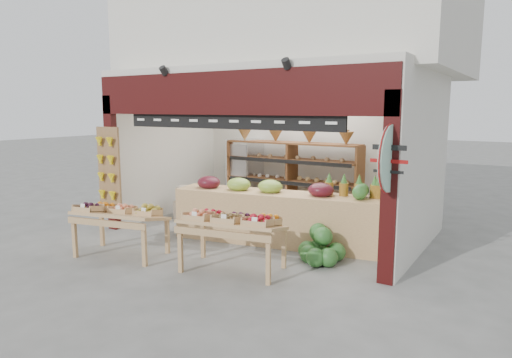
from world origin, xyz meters
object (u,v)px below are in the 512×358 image
(back_shelving, at_px, (292,166))
(display_table_right, at_px, (233,221))
(mid_counter, at_px, (275,215))
(cardboard_stack, at_px, (197,207))
(watermelon_pile, at_px, (319,248))
(refrigerator, at_px, (245,174))
(display_table_left, at_px, (118,213))

(back_shelving, distance_m, display_table_right, 3.61)
(mid_counter, bearing_deg, cardboard_stack, 163.34)
(back_shelving, relative_size, watermelon_pile, 4.20)
(refrigerator, height_order, display_table_left, refrigerator)
(refrigerator, relative_size, display_table_right, 1.04)
(refrigerator, xyz_separation_m, display_table_left, (0.12, -4.00, -0.15))
(back_shelving, xyz_separation_m, cardboard_stack, (-1.70, -1.22, -0.89))
(refrigerator, distance_m, cardboard_stack, 1.52)
(cardboard_stack, distance_m, display_table_right, 3.44)
(back_shelving, bearing_deg, refrigerator, 174.07)
(refrigerator, height_order, cardboard_stack, refrigerator)
(cardboard_stack, distance_m, display_table_left, 2.72)
(mid_counter, relative_size, display_table_left, 2.40)
(display_table_left, height_order, display_table_right, display_table_right)
(back_shelving, height_order, refrigerator, back_shelving)
(back_shelving, distance_m, display_table_left, 4.07)
(refrigerator, bearing_deg, cardboard_stack, -100.25)
(cardboard_stack, height_order, display_table_left, display_table_left)
(cardboard_stack, height_order, display_table_right, display_table_right)
(mid_counter, distance_m, display_table_left, 2.71)
(refrigerator, relative_size, cardboard_stack, 1.56)
(back_shelving, distance_m, cardboard_stack, 2.28)
(watermelon_pile, bearing_deg, mid_counter, 154.69)
(back_shelving, relative_size, cardboard_stack, 2.91)
(mid_counter, bearing_deg, back_shelving, 109.29)
(back_shelving, distance_m, refrigerator, 1.38)
(mid_counter, bearing_deg, display_table_left, -134.48)
(display_table_left, relative_size, display_table_right, 0.96)
(back_shelving, xyz_separation_m, mid_counter, (0.68, -1.93, -0.65))
(cardboard_stack, relative_size, display_table_left, 0.69)
(display_table_left, bearing_deg, display_table_right, 10.14)
(cardboard_stack, bearing_deg, refrigerator, 74.94)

